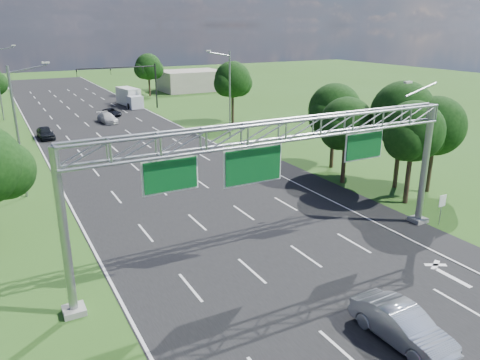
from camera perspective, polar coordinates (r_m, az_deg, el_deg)
ground at (r=42.22m, az=-8.92°, el=0.58°), size 220.00×220.00×0.00m
road at (r=42.22m, az=-8.92°, el=0.58°), size 18.00×180.00×0.02m
road_flare at (r=34.51m, az=16.92°, el=-4.12°), size 3.00×30.00×0.02m
sign_gantry at (r=24.83m, az=5.28°, el=4.69°), size 23.50×1.00×9.56m
regulatory_sign at (r=33.73m, az=23.42°, el=-2.65°), size 0.60×0.08×2.10m
traffic_signal at (r=76.29m, az=-12.83°, el=12.22°), size 12.21×0.24×7.00m
streetlight_l_near at (r=38.78m, az=-25.32°, el=5.98°), size 2.97×0.22×10.16m
streetlight_r_mid at (r=54.37m, az=-1.43°, el=10.80°), size 2.97×0.22×10.16m
tree_cluster_right at (r=39.68m, az=17.13°, el=6.78°), size 9.91×14.60×8.68m
tree_verge_rd at (r=63.63m, az=-0.87°, el=11.95°), size 5.76×4.80×8.28m
tree_verge_re at (r=90.61m, az=-11.07°, el=13.26°), size 5.76×4.80×7.84m
building_right at (r=98.00m, az=-6.03°, el=11.97°), size 12.00×9.00×4.00m
silver_sedan at (r=21.59m, az=19.16°, el=-16.38°), size 1.81×4.80×1.56m
car_queue_a at (r=67.13m, az=-15.86°, el=7.30°), size 2.29×4.66×1.30m
car_queue_b at (r=72.08m, az=-15.35°, el=7.97°), size 2.31×4.11×1.08m
car_queue_c at (r=59.78m, az=-22.62°, el=5.33°), size 1.88×4.19×1.40m
box_truck at (r=80.39m, az=-13.30°, el=9.76°), size 2.88×7.82×2.88m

